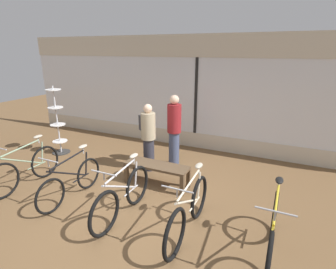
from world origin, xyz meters
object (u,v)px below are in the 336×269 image
at_px(bicycle_center, 123,196).
at_px(bicycle_far_right, 272,233).
at_px(customer_near_rack, 174,129).
at_px(customer_by_window, 148,135).
at_px(bicycle_far_left, 26,169).
at_px(display_bench, 157,168).
at_px(bicycle_left, 72,181).
at_px(bicycle_right, 189,212).
at_px(accessory_rack, 58,127).

bearing_deg(bicycle_center, bicycle_far_right, 1.80).
relative_size(customer_near_rack, customer_by_window, 1.10).
height_order(bicycle_far_left, display_bench, bicycle_far_left).
height_order(bicycle_center, display_bench, bicycle_center).
relative_size(bicycle_left, customer_near_rack, 0.92).
bearing_deg(display_bench, bicycle_left, -136.34).
height_order(bicycle_center, customer_near_rack, customer_near_rack).
relative_size(bicycle_far_left, customer_by_window, 1.08).
xyz_separation_m(bicycle_right, customer_near_rack, (-1.26, 2.30, 0.54)).
xyz_separation_m(bicycle_center, bicycle_right, (1.19, 0.06, 0.00)).
bearing_deg(bicycle_far_right, bicycle_far_left, -179.52).
xyz_separation_m(bicycle_far_left, customer_near_rack, (2.41, 2.32, 0.54)).
relative_size(bicycle_far_left, display_bench, 1.25).
bearing_deg(customer_near_rack, bicycle_left, -117.02).
relative_size(bicycle_far_right, accessory_rack, 0.95).
bearing_deg(bicycle_far_right, accessory_rack, 163.68).
bearing_deg(customer_near_rack, customer_by_window, -132.60).
bearing_deg(customer_by_window, bicycle_center, -74.23).
bearing_deg(bicycle_left, accessory_rack, 140.97).
xyz_separation_m(bicycle_center, customer_near_rack, (-0.07, 2.36, 0.54)).
distance_m(bicycle_left, bicycle_right, 2.43).
bearing_deg(bicycle_far_left, customer_by_window, 43.15).
bearing_deg(customer_near_rack, bicycle_far_right, -42.65).
bearing_deg(bicycle_right, customer_by_window, 133.48).
xyz_separation_m(customer_near_rack, customer_by_window, (-0.45, -0.49, -0.07)).
bearing_deg(accessory_rack, bicycle_center, -27.86).
bearing_deg(accessory_rack, bicycle_left, -39.03).
xyz_separation_m(bicycle_far_left, bicycle_left, (1.24, 0.04, -0.03)).
relative_size(bicycle_left, display_bench, 1.17).
bearing_deg(bicycle_center, customer_near_rack, 91.74).
bearing_deg(display_bench, bicycle_far_left, -153.76).
bearing_deg(bicycle_center, display_bench, 89.59).
xyz_separation_m(accessory_rack, display_bench, (3.32, -0.49, -0.38)).
distance_m(bicycle_center, bicycle_far_right, 2.41).
relative_size(bicycle_left, bicycle_far_right, 0.91).
xyz_separation_m(bicycle_far_left, customer_by_window, (1.95, 1.83, 0.47)).
distance_m(bicycle_far_left, bicycle_far_right, 4.88).
relative_size(bicycle_center, accessory_rack, 0.91).
relative_size(bicycle_left, customer_by_window, 1.01).
height_order(bicycle_far_right, display_bench, bicycle_far_right).
distance_m(bicycle_far_left, display_bench, 2.77).
height_order(bicycle_left, customer_near_rack, customer_near_rack).
xyz_separation_m(bicycle_right, customer_by_window, (-1.71, 1.81, 0.47)).
height_order(bicycle_far_left, customer_by_window, customer_by_window).
bearing_deg(bicycle_center, customer_by_window, 105.77).
distance_m(bicycle_left, bicycle_far_right, 3.64).
distance_m(accessory_rack, customer_by_window, 2.79).
bearing_deg(bicycle_left, customer_near_rack, 62.98).
height_order(bicycle_left, bicycle_center, bicycle_center).
distance_m(display_bench, customer_near_rack, 1.23).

